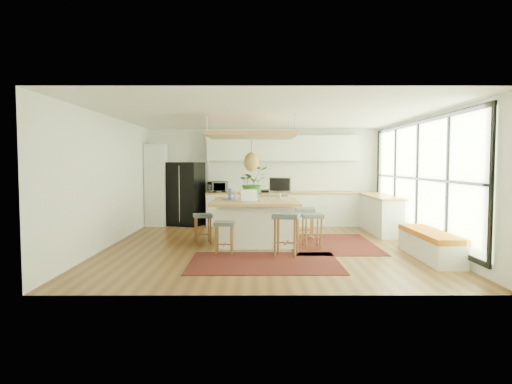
{
  "coord_description": "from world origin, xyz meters",
  "views": [
    {
      "loc": [
        -0.22,
        -9.26,
        1.71
      ],
      "look_at": [
        -0.2,
        0.5,
        1.1
      ],
      "focal_mm": 31.58,
      "sensor_mm": 36.0,
      "label": 1
    }
  ],
  "objects_px": {
    "stool_right_back": "(305,224)",
    "island_plant": "(252,186)",
    "fridge": "(186,192)",
    "stool_right_front": "(312,230)",
    "stool_near_left": "(224,236)",
    "stool_near_right": "(286,237)",
    "laptop": "(251,196)",
    "island": "(255,222)",
    "stool_left_side": "(203,227)",
    "monitor": "(280,187)",
    "microwave": "(218,186)"
  },
  "relations": [
    {
      "from": "stool_near_right",
      "to": "stool_right_back",
      "type": "relative_size",
      "value": 1.13
    },
    {
      "from": "stool_right_back",
      "to": "stool_left_side",
      "type": "relative_size",
      "value": 1.11
    },
    {
      "from": "stool_near_right",
      "to": "monitor",
      "type": "distance_m",
      "value": 1.99
    },
    {
      "from": "stool_near_right",
      "to": "microwave",
      "type": "relative_size",
      "value": 1.47
    },
    {
      "from": "island",
      "to": "laptop",
      "type": "xyz_separation_m",
      "value": [
        -0.08,
        -0.42,
        0.58
      ]
    },
    {
      "from": "stool_right_back",
      "to": "laptop",
      "type": "bearing_deg",
      "value": -145.34
    },
    {
      "from": "stool_right_front",
      "to": "stool_right_back",
      "type": "distance_m",
      "value": 0.97
    },
    {
      "from": "stool_right_back",
      "to": "laptop",
      "type": "relative_size",
      "value": 1.86
    },
    {
      "from": "stool_right_back",
      "to": "island_plant",
      "type": "distance_m",
      "value": 1.47
    },
    {
      "from": "stool_near_right",
      "to": "stool_right_back",
      "type": "xyz_separation_m",
      "value": [
        0.54,
        1.8,
        0.0
      ]
    },
    {
      "from": "stool_near_left",
      "to": "microwave",
      "type": "height_order",
      "value": "microwave"
    },
    {
      "from": "fridge",
      "to": "island",
      "type": "relative_size",
      "value": 0.95
    },
    {
      "from": "stool_right_front",
      "to": "stool_near_left",
      "type": "bearing_deg",
      "value": -157.9
    },
    {
      "from": "island",
      "to": "stool_right_back",
      "type": "xyz_separation_m",
      "value": [
        1.12,
        0.41,
        -0.11
      ]
    },
    {
      "from": "fridge",
      "to": "laptop",
      "type": "bearing_deg",
      "value": -39.54
    },
    {
      "from": "fridge",
      "to": "stool_right_front",
      "type": "height_order",
      "value": "fridge"
    },
    {
      "from": "stool_right_front",
      "to": "stool_right_back",
      "type": "height_order",
      "value": "stool_right_back"
    },
    {
      "from": "stool_near_left",
      "to": "stool_near_right",
      "type": "relative_size",
      "value": 0.79
    },
    {
      "from": "microwave",
      "to": "stool_near_right",
      "type": "bearing_deg",
      "value": -68.74
    },
    {
      "from": "fridge",
      "to": "island",
      "type": "height_order",
      "value": "fridge"
    },
    {
      "from": "stool_right_back",
      "to": "island_plant",
      "type": "bearing_deg",
      "value": 177.86
    },
    {
      "from": "stool_near_right",
      "to": "microwave",
      "type": "distance_m",
      "value": 4.52
    },
    {
      "from": "stool_right_front",
      "to": "microwave",
      "type": "distance_m",
      "value": 4.05
    },
    {
      "from": "stool_right_front",
      "to": "monitor",
      "type": "height_order",
      "value": "monitor"
    },
    {
      "from": "island",
      "to": "microwave",
      "type": "bearing_deg",
      "value": 110.47
    },
    {
      "from": "stool_right_back",
      "to": "microwave",
      "type": "bearing_deg",
      "value": 132.47
    },
    {
      "from": "stool_right_front",
      "to": "stool_near_right",
      "type": "bearing_deg",
      "value": -124.92
    },
    {
      "from": "island",
      "to": "island_plant",
      "type": "bearing_deg",
      "value": 98.21
    },
    {
      "from": "island",
      "to": "stool_near_left",
      "type": "bearing_deg",
      "value": -114.78
    },
    {
      "from": "stool_right_front",
      "to": "laptop",
      "type": "distance_m",
      "value": 1.43
    },
    {
      "from": "island_plant",
      "to": "monitor",
      "type": "bearing_deg",
      "value": -3.44
    },
    {
      "from": "fridge",
      "to": "stool_right_back",
      "type": "xyz_separation_m",
      "value": [
        3.05,
        -2.38,
        -0.57
      ]
    },
    {
      "from": "stool_left_side",
      "to": "laptop",
      "type": "height_order",
      "value": "laptop"
    },
    {
      "from": "island_plant",
      "to": "island",
      "type": "bearing_deg",
      "value": -81.79
    },
    {
      "from": "stool_near_right",
      "to": "laptop",
      "type": "xyz_separation_m",
      "value": [
        -0.66,
        0.97,
        0.7
      ]
    },
    {
      "from": "stool_near_left",
      "to": "stool_near_right",
      "type": "xyz_separation_m",
      "value": [
        1.16,
        -0.13,
        0.0
      ]
    },
    {
      "from": "microwave",
      "to": "laptop",
      "type": "bearing_deg",
      "value": -73.33
    },
    {
      "from": "stool_right_front",
      "to": "stool_left_side",
      "type": "xyz_separation_m",
      "value": [
        -2.28,
        0.46,
        0.0
      ]
    },
    {
      "from": "island",
      "to": "stool_left_side",
      "type": "distance_m",
      "value": 1.13
    },
    {
      "from": "fridge",
      "to": "stool_right_front",
      "type": "xyz_separation_m",
      "value": [
        3.08,
        -3.35,
        -0.57
      ]
    },
    {
      "from": "stool_near_left",
      "to": "laptop",
      "type": "xyz_separation_m",
      "value": [
        0.5,
        0.84,
        0.7
      ]
    },
    {
      "from": "stool_near_left",
      "to": "stool_left_side",
      "type": "height_order",
      "value": "stool_left_side"
    },
    {
      "from": "fridge",
      "to": "laptop",
      "type": "xyz_separation_m",
      "value": [
        1.84,
        -3.22,
        0.12
      ]
    },
    {
      "from": "island_plant",
      "to": "microwave",
      "type": "bearing_deg",
      "value": 112.72
    },
    {
      "from": "stool_right_front",
      "to": "laptop",
      "type": "bearing_deg",
      "value": 173.81
    },
    {
      "from": "laptop",
      "to": "stool_near_right",
      "type": "bearing_deg",
      "value": -74.85
    },
    {
      "from": "island",
      "to": "stool_left_side",
      "type": "xyz_separation_m",
      "value": [
        -1.12,
        -0.09,
        -0.11
      ]
    },
    {
      "from": "stool_near_left",
      "to": "stool_right_back",
      "type": "distance_m",
      "value": 2.39
    },
    {
      "from": "laptop",
      "to": "monitor",
      "type": "relative_size",
      "value": 0.72
    },
    {
      "from": "stool_near_right",
      "to": "stool_left_side",
      "type": "bearing_deg",
      "value": 142.62
    }
  ]
}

